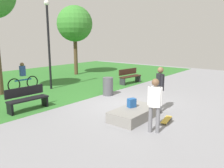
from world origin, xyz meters
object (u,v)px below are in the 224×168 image
Objects in this scene: skater_performing_trick at (155,102)px; skateboard_by_ledge at (166,120)px; trash_bin at (108,86)px; concrete_ledge at (134,114)px; backpack_on_ledge at (132,103)px; lamp_post at (48,37)px; park_bench_by_oak at (27,98)px; park_bench_far_left at (130,76)px; cyclist_on_bicycle at (23,78)px; tree_tall_oak at (75,24)px; skater_watching at (160,86)px.

skateboard_by_ledge is (1.08, 0.10, -0.89)m from skater_performing_trick.
skater_performing_trick is at bearing -174.89° from skateboard_by_ledge.
trash_bin reaches higher than skateboard_by_ledge.
concrete_ledge is at bearing -125.10° from trash_bin.
lamp_post reaches higher than backpack_on_ledge.
trash_bin is at bearing -14.28° from park_bench_by_oak.
backpack_on_ledge is at bearing 107.50° from skateboard_by_ledge.
skateboard_by_ledge is at bearing 125.64° from backpack_on_ledge.
skateboard_by_ledge is at bearing -111.96° from trash_bin.
park_bench_far_left reaches higher than trash_bin.
cyclist_on_bicycle reaches higher than park_bench_by_oak.
skater_performing_trick is 5.11m from park_bench_by_oak.
tree_tall_oak reaches higher than park_bench_far_left.
tree_tall_oak is 5.82× the size of trash_bin.
concrete_ledge is 1.16× the size of skater_performing_trick.
skater_watching is 7.80m from cyclist_on_bicycle.
skateboard_by_ledge is 0.92× the size of trash_bin.
skater_performing_trick is 4.81m from trash_bin.
tree_tall_oak is at bearing 85.98° from park_bench_far_left.
tree_tall_oak is at bearing 58.61° from skater_performing_trick.
skater_watching is (1.29, -0.30, 0.83)m from concrete_ledge.
park_bench_far_left is 3.31m from trash_bin.
park_bench_far_left is 5.34m from lamp_post.
concrete_ledge is 11.28m from tree_tall_oak.
backpack_on_ledge is at bearing 158.69° from skater_watching.
tree_tall_oak reaches higher than skater_performing_trick.
backpack_on_ledge is 0.20× the size of park_bench_by_oak.
lamp_post is at bearing -81.74° from backpack_on_ledge.
park_bench_by_oak is at bearing 114.88° from concrete_ledge.
backpack_on_ledge reaches higher than skateboard_by_ledge.
lamp_post is at bearing 76.52° from skater_performing_trick.
trash_bin is at bearing -75.67° from lamp_post.
trash_bin is (-3.57, -6.20, -3.39)m from tree_tall_oak.
skater_performing_trick reaches higher than park_bench_by_oak.
trash_bin is (1.57, 3.89, 0.38)m from skateboard_by_ledge.
concrete_ledge is 0.37× the size of tree_tall_oak.
trash_bin is 0.49× the size of cyclist_on_bicycle.
skater_performing_trick is 0.95× the size of skater_watching.
backpack_on_ledge is 0.18× the size of cyclist_on_bicycle.
skater_watching is at bearing -88.81° from lamp_post.
park_bench_by_oak is (-2.24, 4.86, 0.42)m from skateboard_by_ledge.
park_bench_far_left is 0.35× the size of lamp_post.
park_bench_by_oak is at bearing -140.19° from lamp_post.
backpack_on_ledge is 0.06× the size of tree_tall_oak.
tree_tall_oak reaches higher than skateboard_by_ledge.
park_bench_by_oak is 1.80× the size of trash_bin.
cyclist_on_bicycle reaches higher than trash_bin.
skater_watching reaches higher than backpack_on_ledge.
concrete_ledge is at bearing 82.10° from backpack_on_ledge.
skater_watching is at bearing -103.04° from trash_bin.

